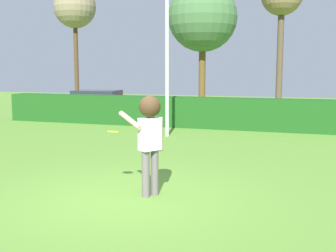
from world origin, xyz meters
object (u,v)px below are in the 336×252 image
Objects in this scene: frisbee at (113,132)px; maple_tree at (203,18)px; person at (150,130)px; parked_car_red at (97,101)px; lamppost at (167,25)px; bare_elm_tree at (75,8)px.

frisbee is 16.56m from maple_tree.
maple_tree is at bearing 100.98° from person.
frisbee is (-0.84, 0.26, -0.10)m from person.
parked_car_red is (-6.69, 11.89, -0.41)m from frisbee.
person is 16.92m from maple_tree.
person is 0.89m from frisbee.
maple_tree is (-1.16, 9.41, 1.34)m from lamppost.
parked_car_red is at bearing -137.56° from maple_tree.
maple_tree is (8.04, -0.21, -0.89)m from bare_elm_tree.
person reaches higher than frisbee.
person is 0.42× the size of parked_car_red.
person is 0.25× the size of bare_elm_tree.
frisbee is at bearing -80.09° from lamppost.
lamppost is 1.57× the size of parked_car_red.
maple_tree is at bearing 42.44° from parked_car_red.
lamppost is 13.50m from bare_elm_tree.
lamppost is at bearing -44.19° from parked_car_red.
parked_car_red is at bearing 135.81° from lamppost.
maple_tree is at bearing -1.50° from bare_elm_tree.
bare_elm_tree is (-3.64, 4.23, 5.29)m from parked_car_red.
parked_car_red is (-5.55, 5.40, -3.05)m from lamppost.
person is 14.31m from parked_car_red.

